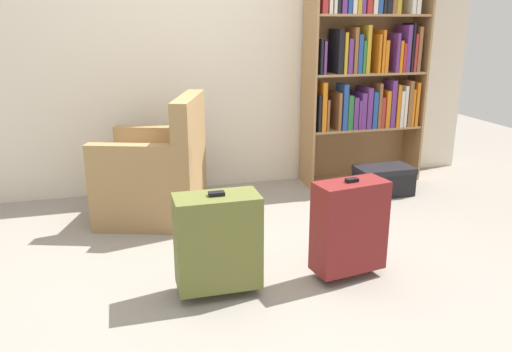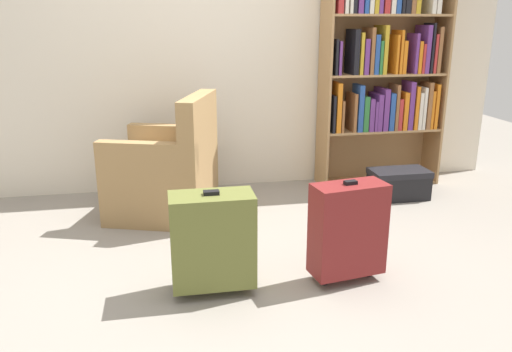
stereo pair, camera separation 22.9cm
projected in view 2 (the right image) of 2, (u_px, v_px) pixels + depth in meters
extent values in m
plane|color=gray|center=(244.00, 276.00, 2.93)|extent=(9.05, 9.05, 0.00)
cube|color=beige|center=(208.00, 34.00, 4.20)|extent=(5.17, 0.10, 2.60)
cube|color=#A87F51|center=(325.00, 76.00, 4.26)|extent=(0.02, 0.32, 1.91)
cube|color=#A87F51|center=(439.00, 74.00, 4.44)|extent=(0.02, 0.32, 1.91)
cube|color=#A87F51|center=(376.00, 73.00, 4.49)|extent=(1.06, 0.02, 1.91)
cube|color=#A87F51|center=(375.00, 181.00, 4.63)|extent=(1.02, 0.30, 0.02)
cube|color=#A87F51|center=(379.00, 129.00, 4.49)|extent=(1.02, 0.30, 0.02)
cube|color=#A87F51|center=(383.00, 74.00, 4.35)|extent=(1.02, 0.30, 0.02)
cube|color=#A87F51|center=(387.00, 15.00, 4.21)|extent=(1.02, 0.30, 0.02)
cube|color=black|center=(330.00, 113.00, 4.32)|extent=(0.02, 0.23, 0.31)
cube|color=orange|center=(336.00, 107.00, 4.31)|extent=(0.04, 0.21, 0.41)
cube|color=brown|center=(339.00, 115.00, 4.35)|extent=(0.02, 0.24, 0.27)
cube|color=brown|center=(351.00, 112.00, 4.35)|extent=(0.03, 0.22, 0.32)
cube|color=#264C99|center=(358.00, 108.00, 4.33)|extent=(0.04, 0.19, 0.39)
cube|color=#2D7238|center=(362.00, 113.00, 4.36)|extent=(0.04, 0.20, 0.30)
cube|color=#66337F|center=(367.00, 114.00, 4.38)|extent=(0.04, 0.22, 0.28)
cube|color=#66337F|center=(371.00, 115.00, 4.40)|extent=(0.02, 0.23, 0.25)
cube|color=#66337F|center=(375.00, 111.00, 4.40)|extent=(0.04, 0.24, 0.31)
cube|color=#66337F|center=(381.00, 108.00, 4.41)|extent=(0.04, 0.25, 0.35)
cube|color=#264C99|center=(386.00, 110.00, 4.43)|extent=(0.04, 0.26, 0.32)
cube|color=brown|center=(393.00, 107.00, 4.39)|extent=(0.03, 0.19, 0.39)
cube|color=#B22D2D|center=(396.00, 113.00, 4.42)|extent=(0.03, 0.20, 0.27)
cube|color=orange|center=(400.00, 110.00, 4.44)|extent=(0.04, 0.25, 0.32)
cube|color=#66337F|center=(407.00, 105.00, 4.41)|extent=(0.04, 0.19, 0.41)
cube|color=orange|center=(412.00, 107.00, 4.43)|extent=(0.03, 0.20, 0.37)
cube|color=silver|center=(416.00, 110.00, 4.45)|extent=(0.03, 0.21, 0.32)
cube|color=silver|center=(419.00, 107.00, 4.46)|extent=(0.03, 0.23, 0.36)
cube|color=brown|center=(425.00, 105.00, 4.44)|extent=(0.04, 0.18, 0.40)
cube|color=orange|center=(428.00, 109.00, 4.46)|extent=(0.02, 0.18, 0.33)
cube|color=orange|center=(431.00, 105.00, 4.47)|extent=(0.03, 0.21, 0.39)
cube|color=black|center=(333.00, 57.00, 4.19)|extent=(0.02, 0.24, 0.28)
cube|color=#66337F|center=(337.00, 58.00, 4.19)|extent=(0.02, 0.22, 0.27)
cube|color=black|center=(352.00, 52.00, 4.21)|extent=(0.04, 0.23, 0.36)
cube|color=gold|center=(357.00, 53.00, 4.22)|extent=(0.03, 0.24, 0.33)
cube|color=#66337F|center=(361.00, 56.00, 4.25)|extent=(0.04, 0.27, 0.28)
cube|color=brown|center=(368.00, 51.00, 4.22)|extent=(0.03, 0.22, 0.37)
cube|color=#264C99|center=(372.00, 54.00, 4.25)|extent=(0.04, 0.25, 0.32)
cube|color=#2D7238|center=(377.00, 57.00, 4.24)|extent=(0.02, 0.19, 0.27)
cube|color=gold|center=(380.00, 49.00, 4.25)|extent=(0.03, 0.24, 0.39)
cube|color=orange|center=(391.00, 54.00, 4.29)|extent=(0.02, 0.27, 0.32)
cube|color=orange|center=(397.00, 52.00, 4.27)|extent=(0.02, 0.21, 0.35)
cube|color=orange|center=(399.00, 57.00, 4.31)|extent=(0.03, 0.26, 0.27)
cube|color=#66337F|center=(412.00, 53.00, 4.29)|extent=(0.02, 0.19, 0.33)
cube|color=orange|center=(415.00, 57.00, 4.30)|extent=(0.03, 0.19, 0.26)
cube|color=#B22D2D|center=(418.00, 58.00, 4.32)|extent=(0.02, 0.21, 0.24)
cube|color=#66337F|center=(422.00, 49.00, 4.32)|extent=(0.04, 0.24, 0.39)
cube|color=black|center=(428.00, 48.00, 4.30)|extent=(0.02, 0.19, 0.41)
cube|color=#B22D2D|center=(431.00, 54.00, 4.31)|extent=(0.02, 0.18, 0.32)
cube|color=brown|center=(435.00, 50.00, 4.32)|extent=(0.03, 0.20, 0.38)
cube|color=#9E7A4C|center=(163.00, 188.00, 3.83)|extent=(0.89, 0.89, 0.40)
cube|color=tan|center=(161.00, 157.00, 3.76)|extent=(0.71, 0.66, 0.08)
cube|color=#9E7A4C|center=(198.00, 130.00, 3.66)|extent=(0.34, 0.70, 0.50)
cube|color=#9E7A4C|center=(173.00, 139.00, 4.02)|extent=(0.69, 0.32, 0.22)
cube|color=#9E7A4C|center=(147.00, 158.00, 3.46)|extent=(0.69, 0.32, 0.22)
cylinder|color=#1959A5|center=(228.00, 199.00, 4.06)|extent=(0.08, 0.08, 0.10)
torus|color=#1959A5|center=(235.00, 198.00, 4.06)|extent=(0.06, 0.01, 0.06)
cube|color=black|center=(398.00, 185.00, 4.19)|extent=(0.46, 0.26, 0.21)
cube|color=black|center=(400.00, 173.00, 4.16)|extent=(0.47, 0.27, 0.05)
cube|color=maroon|center=(348.00, 229.00, 2.80)|extent=(0.43, 0.25, 0.52)
cube|color=black|center=(351.00, 183.00, 2.72)|extent=(0.07, 0.05, 0.02)
cylinder|color=black|center=(323.00, 279.00, 2.84)|extent=(0.06, 0.06, 0.05)
cylinder|color=black|center=(367.00, 271.00, 2.93)|extent=(0.06, 0.06, 0.05)
cube|color=brown|center=(213.00, 240.00, 2.68)|extent=(0.44, 0.23, 0.50)
cube|color=black|center=(211.00, 193.00, 2.60)|extent=(0.08, 0.05, 0.02)
cylinder|color=black|center=(185.00, 289.00, 2.74)|extent=(0.05, 0.05, 0.05)
cylinder|color=black|center=(242.00, 284.00, 2.79)|extent=(0.05, 0.05, 0.05)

